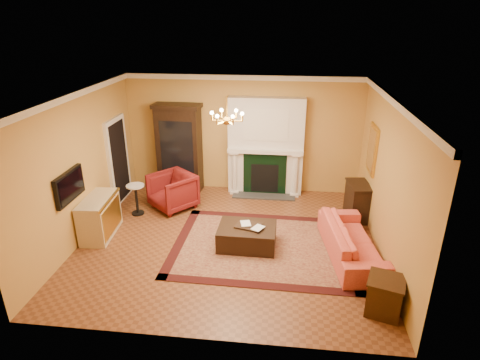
% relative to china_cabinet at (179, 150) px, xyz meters
% --- Properties ---
extents(floor, '(6.00, 5.50, 0.02)m').
position_rel_china_cabinet_xyz_m(floor, '(1.63, -2.49, -1.11)').
color(floor, brown).
rests_on(floor, ground).
extents(ceiling, '(6.00, 5.50, 0.02)m').
position_rel_china_cabinet_xyz_m(ceiling, '(1.63, -2.49, 1.91)').
color(ceiling, white).
rests_on(ceiling, wall_back).
extents(wall_back, '(6.00, 0.02, 3.00)m').
position_rel_china_cabinet_xyz_m(wall_back, '(1.63, 0.27, 0.40)').
color(wall_back, '#B99142').
rests_on(wall_back, floor).
extents(wall_front, '(6.00, 0.02, 3.00)m').
position_rel_china_cabinet_xyz_m(wall_front, '(1.63, -5.25, 0.40)').
color(wall_front, '#B99142').
rests_on(wall_front, floor).
extents(wall_left, '(0.02, 5.50, 3.00)m').
position_rel_china_cabinet_xyz_m(wall_left, '(-1.38, -2.49, 0.40)').
color(wall_left, '#B99142').
rests_on(wall_left, floor).
extents(wall_right, '(0.02, 5.50, 3.00)m').
position_rel_china_cabinet_xyz_m(wall_right, '(4.64, -2.49, 0.40)').
color(wall_right, '#B99142').
rests_on(wall_right, floor).
extents(fireplace, '(1.90, 0.70, 2.50)m').
position_rel_china_cabinet_xyz_m(fireplace, '(2.23, 0.08, 0.09)').
color(fireplace, silver).
rests_on(fireplace, wall_back).
extents(crown_molding, '(6.00, 5.50, 0.12)m').
position_rel_china_cabinet_xyz_m(crown_molding, '(1.63, -1.53, 1.84)').
color(crown_molding, white).
rests_on(crown_molding, ceiling).
extents(doorway, '(0.08, 1.05, 2.10)m').
position_rel_china_cabinet_xyz_m(doorway, '(-1.33, -0.79, -0.06)').
color(doorway, silver).
rests_on(doorway, wall_left).
extents(tv_panel, '(0.09, 0.95, 0.58)m').
position_rel_china_cabinet_xyz_m(tv_panel, '(-1.32, -3.09, 0.25)').
color(tv_panel, black).
rests_on(tv_panel, wall_left).
extents(gilt_mirror, '(0.06, 0.76, 1.05)m').
position_rel_china_cabinet_xyz_m(gilt_mirror, '(4.59, -1.09, 0.55)').
color(gilt_mirror, gold).
rests_on(gilt_mirror, wall_right).
extents(chandelier, '(0.63, 0.55, 0.53)m').
position_rel_china_cabinet_xyz_m(chandelier, '(1.63, -2.49, 1.51)').
color(chandelier, gold).
rests_on(chandelier, ceiling).
extents(oriental_rug, '(3.72, 2.82, 0.01)m').
position_rel_china_cabinet_xyz_m(oriental_rug, '(2.38, -2.63, -1.09)').
color(oriental_rug, '#440E11').
rests_on(oriental_rug, floor).
extents(china_cabinet, '(1.13, 0.58, 2.20)m').
position_rel_china_cabinet_xyz_m(china_cabinet, '(0.00, 0.00, 0.00)').
color(china_cabinet, black).
rests_on(china_cabinet, floor).
extents(wingback_armchair, '(1.27, 1.26, 0.95)m').
position_rel_china_cabinet_xyz_m(wingback_armchair, '(0.08, -1.11, -0.63)').
color(wingback_armchair, maroon).
rests_on(wingback_armchair, floor).
extents(pedestal_table, '(0.41, 0.41, 0.73)m').
position_rel_china_cabinet_xyz_m(pedestal_table, '(-0.67, -1.53, -0.67)').
color(pedestal_table, black).
rests_on(pedestal_table, floor).
extents(commode, '(0.62, 1.17, 0.85)m').
position_rel_china_cabinet_xyz_m(commode, '(-1.10, -2.54, -0.68)').
color(commode, beige).
rests_on(commode, floor).
extents(coral_sofa, '(0.93, 2.28, 0.87)m').
position_rel_china_cabinet_xyz_m(coral_sofa, '(4.07, -2.76, -0.67)').
color(coral_sofa, '#E85B49').
rests_on(coral_sofa, floor).
extents(end_table, '(0.63, 0.63, 0.58)m').
position_rel_china_cabinet_xyz_m(end_table, '(4.35, -4.34, -0.81)').
color(end_table, '#331A0D').
rests_on(end_table, floor).
extents(console_table, '(0.51, 0.78, 0.82)m').
position_rel_china_cabinet_xyz_m(console_table, '(4.41, -1.16, -0.69)').
color(console_table, black).
rests_on(console_table, floor).
extents(leather_ottoman, '(1.16, 0.85, 0.43)m').
position_rel_china_cabinet_xyz_m(leather_ottoman, '(2.03, -2.65, -0.87)').
color(leather_ottoman, black).
rests_on(leather_ottoman, oriental_rug).
extents(ottoman_tray, '(0.56, 0.49, 0.03)m').
position_rel_china_cabinet_xyz_m(ottoman_tray, '(2.05, -2.62, -0.64)').
color(ottoman_tray, black).
rests_on(ottoman_tray, leather_ottoman).
extents(book_a, '(0.19, 0.07, 0.26)m').
position_rel_china_cabinet_xyz_m(book_a, '(1.90, -2.63, -0.50)').
color(book_a, gray).
rests_on(book_a, ottoman_tray).
extents(book_b, '(0.18, 0.11, 0.26)m').
position_rel_china_cabinet_xyz_m(book_b, '(2.17, -2.70, -0.50)').
color(book_b, gray).
rests_on(book_b, ottoman_tray).
extents(topiary_left, '(0.16, 0.16, 0.44)m').
position_rel_china_cabinet_xyz_m(topiary_left, '(1.54, 0.04, 0.37)').
color(topiary_left, gray).
rests_on(topiary_left, fireplace).
extents(topiary_right, '(0.17, 0.17, 0.46)m').
position_rel_china_cabinet_xyz_m(topiary_right, '(2.74, 0.04, 0.38)').
color(topiary_right, gray).
rests_on(topiary_right, fireplace).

